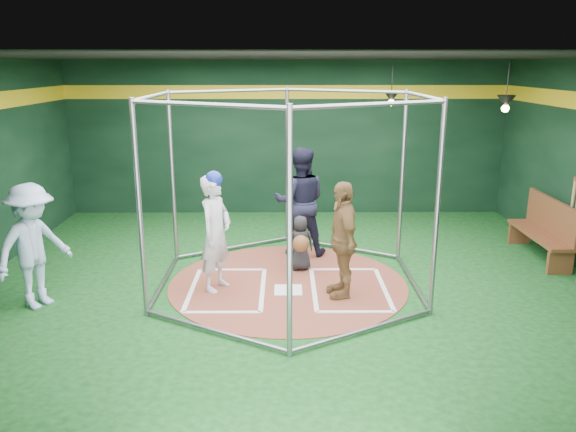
{
  "coord_description": "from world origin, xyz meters",
  "views": [
    {
      "loc": [
        -0.06,
        -8.4,
        3.41
      ],
      "look_at": [
        0.0,
        0.1,
        1.1
      ],
      "focal_mm": 35.0,
      "sensor_mm": 36.0,
      "label": 1
    }
  ],
  "objects_px": {
    "dugout_bench": "(545,228)",
    "visitor_leopard": "(342,239)",
    "umpire": "(300,202)",
    "batter_figure": "(216,232)"
  },
  "relations": [
    {
      "from": "dugout_bench",
      "to": "visitor_leopard",
      "type": "bearing_deg",
      "value": -156.04
    },
    {
      "from": "visitor_leopard",
      "to": "umpire",
      "type": "distance_m",
      "value": 2.01
    },
    {
      "from": "visitor_leopard",
      "to": "batter_figure",
      "type": "bearing_deg",
      "value": -105.94
    },
    {
      "from": "batter_figure",
      "to": "dugout_bench",
      "type": "relative_size",
      "value": 0.99
    },
    {
      "from": "visitor_leopard",
      "to": "umpire",
      "type": "height_order",
      "value": "umpire"
    },
    {
      "from": "batter_figure",
      "to": "visitor_leopard",
      "type": "relative_size",
      "value": 1.06
    },
    {
      "from": "batter_figure",
      "to": "dugout_bench",
      "type": "xyz_separation_m",
      "value": [
        5.74,
        1.44,
        -0.38
      ]
    },
    {
      "from": "visitor_leopard",
      "to": "umpire",
      "type": "relative_size",
      "value": 0.89
    },
    {
      "from": "umpire",
      "to": "dugout_bench",
      "type": "bearing_deg",
      "value": 178.0
    },
    {
      "from": "dugout_bench",
      "to": "umpire",
      "type": "bearing_deg",
      "value": 177.14
    }
  ]
}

